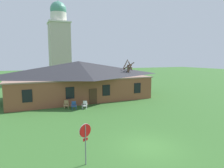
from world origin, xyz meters
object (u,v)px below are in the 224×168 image
Objects in this scene: lawn_chair_by_porch at (66,104)px; lawn_chair_left_end at (85,105)px; lawn_chair_near_door at (74,105)px; stop_sign at (85,136)px.

lawn_chair_by_porch is 1.00× the size of lawn_chair_left_end.
lawn_chair_near_door is 1.00× the size of lawn_chair_left_end.
lawn_chair_left_end is (1.29, -0.26, 0.00)m from lawn_chair_near_door.
lawn_chair_by_porch is 1.16m from lawn_chair_near_door.
stop_sign is 2.55× the size of lawn_chair_left_end.
lawn_chair_near_door is at bearing 168.66° from lawn_chair_left_end.
lawn_chair_by_porch and lawn_chair_near_door have the same top height.
stop_sign is at bearing -106.01° from lawn_chair_left_end.
stop_sign reaches higher than lawn_chair_by_porch.
lawn_chair_by_porch is at bearing 83.66° from stop_sign.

